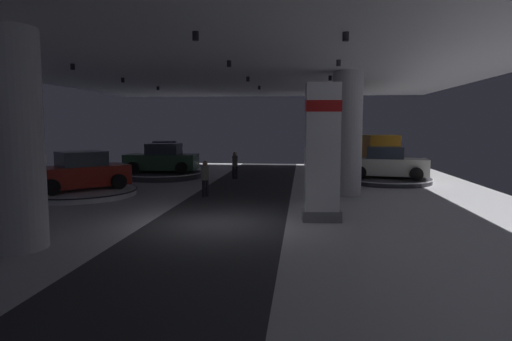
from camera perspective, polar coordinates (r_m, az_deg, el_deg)
name	(u,v)px	position (r m, az deg, el deg)	size (l,w,h in m)	color
ground	(217,225)	(13.95, -5.22, -7.11)	(24.00, 44.00, 0.06)	#B2B2B7
ceiling_with_spotlights	(215,46)	(13.81, -5.45, 16.04)	(24.00, 44.00, 0.39)	silver
column_left	(12,141)	(12.38, -29.47, 3.45)	(1.48, 1.48, 5.50)	silver
column_right	(347,134)	(19.79, 11.89, 4.74)	(1.34, 1.34, 5.50)	#ADADB2
brand_sign_pylon	(322,151)	(14.16, 8.73, 2.58)	(1.31, 0.74, 4.48)	slate
display_platform_deep_right	(371,170)	(30.02, 14.93, 0.02)	(5.68, 5.68, 0.23)	silver
pickup_truck_deep_right	(373,155)	(29.63, 15.18, 1.95)	(3.37, 5.58, 2.30)	#B77519
display_platform_far_left	(162,175)	(26.56, -12.28, -0.52)	(4.76, 4.76, 0.36)	#333338
display_car_far_left	(162,159)	(26.46, -12.26, 1.47)	(4.30, 2.36, 1.71)	#2D5638
display_platform_deep_left	(165,167)	(31.11, -11.86, 0.40)	(5.08, 5.08, 0.34)	silver
display_car_deep_left	(165,154)	(31.07, -11.89, 2.09)	(3.01, 4.51, 1.71)	silver
display_platform_mid_left	(79,192)	(20.95, -22.24, -2.66)	(5.03, 5.03, 0.27)	silver
display_car_mid_left	(79,173)	(20.85, -22.25, -0.26)	(4.19, 4.29, 1.71)	maroon
display_platform_far_right	(387,180)	(24.89, 16.88, -1.16)	(4.78, 4.78, 0.28)	#333338
display_car_far_right	(387,164)	(24.80, 16.87, 0.87)	(4.43, 2.75, 1.71)	silver
visitor_walking_near	(235,164)	(25.38, -2.80, 0.92)	(0.32, 0.32, 1.59)	black
visitor_walking_far	(205,176)	(19.05, -6.71, -0.78)	(0.32, 0.32, 1.59)	black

